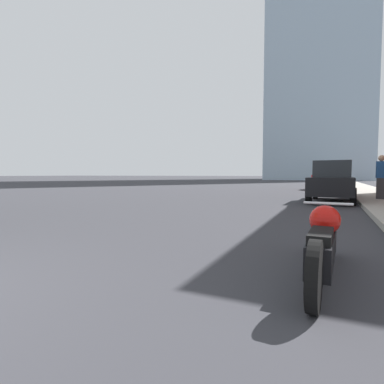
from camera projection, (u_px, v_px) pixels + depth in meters
The scene contains 7 objects.
sidewalk at pixel (350, 183), 35.86m from camera, with size 2.30×240.00×0.15m.
distant_tower at pixel (322, 7), 64.12m from camera, with size 20.16×20.16×74.02m.
motorcycle at pixel (323, 243), 3.40m from camera, with size 0.62×2.50×0.80m.
parked_car_black at pixel (332, 182), 12.75m from camera, with size 1.92×4.64×1.73m.
parked_car_red at pixel (326, 178), 22.94m from camera, with size 1.94×3.95×1.79m.
parked_car_white at pixel (330, 177), 32.08m from camera, with size 2.01×3.96×1.77m.
pedestrian at pixel (381, 176), 12.32m from camera, with size 0.36×0.25×1.81m.
Camera 1 is at (3.95, -0.52, 1.17)m, focal length 28.00 mm.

